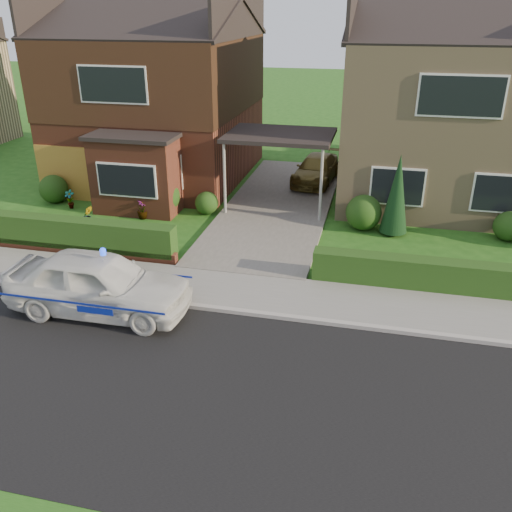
% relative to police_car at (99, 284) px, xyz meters
% --- Properties ---
extents(ground, '(120.00, 120.00, 0.00)m').
position_rel_police_car_xyz_m(ground, '(2.83, -2.40, -0.77)').
color(ground, '#1F5215').
rests_on(ground, ground).
extents(road, '(60.00, 6.00, 0.02)m').
position_rel_police_car_xyz_m(road, '(2.83, -2.40, -0.77)').
color(road, black).
rests_on(road, ground).
extents(kerb, '(60.00, 0.16, 0.12)m').
position_rel_police_car_xyz_m(kerb, '(2.83, 0.65, -0.71)').
color(kerb, '#9E9993').
rests_on(kerb, ground).
extents(sidewalk, '(60.00, 2.00, 0.10)m').
position_rel_police_car_xyz_m(sidewalk, '(2.83, 1.70, -0.72)').
color(sidewalk, slate).
rests_on(sidewalk, ground).
extents(driveway, '(3.80, 12.00, 0.12)m').
position_rel_police_car_xyz_m(driveway, '(2.83, 8.60, -0.71)').
color(driveway, '#666059').
rests_on(driveway, ground).
extents(house_left, '(7.50, 9.53, 7.25)m').
position_rel_police_car_xyz_m(house_left, '(-2.96, 11.50, 3.04)').
color(house_left, brown).
rests_on(house_left, ground).
extents(house_right, '(7.50, 8.06, 7.25)m').
position_rel_police_car_xyz_m(house_right, '(8.63, 11.59, 2.89)').
color(house_right, tan).
rests_on(house_right, ground).
extents(carport_link, '(3.80, 3.00, 2.77)m').
position_rel_police_car_xyz_m(carport_link, '(2.83, 8.55, 1.89)').
color(carport_link, black).
rests_on(carport_link, ground).
extents(garage_door, '(2.20, 0.10, 2.10)m').
position_rel_police_car_xyz_m(garage_door, '(-5.42, 7.56, 0.28)').
color(garage_door, '#915F1F').
rests_on(garage_door, ground).
extents(dwarf_wall, '(7.70, 0.25, 0.36)m').
position_rel_police_car_xyz_m(dwarf_wall, '(-2.97, 2.90, -0.59)').
color(dwarf_wall, brown).
rests_on(dwarf_wall, ground).
extents(hedge_left, '(7.50, 0.55, 0.90)m').
position_rel_police_car_xyz_m(hedge_left, '(-2.97, 3.05, -0.77)').
color(hedge_left, '#143410').
rests_on(hedge_left, ground).
extents(hedge_right, '(7.50, 0.55, 0.80)m').
position_rel_police_car_xyz_m(hedge_right, '(8.63, 2.95, -0.77)').
color(hedge_right, '#143410').
rests_on(hedge_right, ground).
extents(shrub_left_far, '(1.08, 1.08, 1.08)m').
position_rel_police_car_xyz_m(shrub_left_far, '(-5.67, 7.10, -0.23)').
color(shrub_left_far, '#143410').
rests_on(shrub_left_far, ground).
extents(shrub_left_mid, '(1.32, 1.32, 1.32)m').
position_rel_police_car_xyz_m(shrub_left_mid, '(-1.17, 6.90, -0.11)').
color(shrub_left_mid, '#143410').
rests_on(shrub_left_mid, ground).
extents(shrub_left_near, '(0.84, 0.84, 0.84)m').
position_rel_police_car_xyz_m(shrub_left_near, '(0.43, 7.20, -0.35)').
color(shrub_left_near, '#143410').
rests_on(shrub_left_near, ground).
extents(shrub_right_near, '(1.20, 1.20, 1.20)m').
position_rel_police_car_xyz_m(shrub_right_near, '(6.03, 7.00, -0.17)').
color(shrub_right_near, '#143410').
rests_on(shrub_right_near, ground).
extents(shrub_right_mid, '(0.96, 0.96, 0.96)m').
position_rel_police_car_xyz_m(shrub_right_mid, '(10.63, 7.10, -0.29)').
color(shrub_right_mid, '#143410').
rests_on(shrub_right_mid, ground).
extents(conifer_a, '(0.90, 0.90, 2.60)m').
position_rel_police_car_xyz_m(conifer_a, '(7.03, 6.80, 0.53)').
color(conifer_a, black).
rests_on(conifer_a, ground).
extents(police_car, '(4.16, 4.54, 1.71)m').
position_rel_police_car_xyz_m(police_car, '(0.00, 0.00, 0.00)').
color(police_car, silver).
rests_on(police_car, ground).
extents(driveway_car, '(1.89, 3.86, 1.08)m').
position_rel_police_car_xyz_m(driveway_car, '(3.83, 11.69, -0.11)').
color(driveway_car, brown).
rests_on(driveway_car, driveway).
extents(potted_plant_a, '(0.37, 0.26, 0.70)m').
position_rel_police_car_xyz_m(potted_plant_a, '(-4.71, 6.60, -0.42)').
color(potted_plant_a, gray).
rests_on(potted_plant_a, ground).
extents(potted_plant_b, '(0.50, 0.50, 0.71)m').
position_rel_police_car_xyz_m(potted_plant_b, '(-3.20, 5.15, -0.42)').
color(potted_plant_b, gray).
rests_on(potted_plant_b, ground).
extents(potted_plant_c, '(0.42, 0.42, 0.69)m').
position_rel_police_car_xyz_m(potted_plant_c, '(-1.64, 6.21, -0.42)').
color(potted_plant_c, gray).
rests_on(potted_plant_c, ground).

